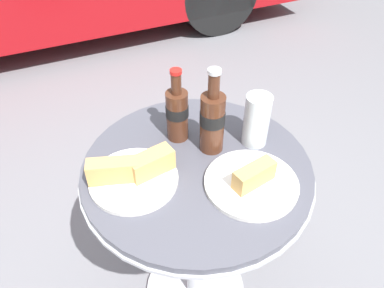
{
  "coord_description": "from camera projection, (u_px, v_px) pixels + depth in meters",
  "views": [
    {
      "loc": [
        -0.31,
        -0.64,
        1.39
      ],
      "look_at": [
        0.0,
        0.03,
        0.73
      ],
      "focal_mm": 35.0,
      "sensor_mm": 36.0,
      "label": 1
    }
  ],
  "objects": [
    {
      "name": "cola_bottle_left",
      "position": [
        178.0,
        112.0,
        1.03
      ],
      "size": [
        0.06,
        0.06,
        0.22
      ],
      "color": "#4C2819",
      "rests_on": "bistro_table"
    },
    {
      "name": "bistro_table",
      "position": [
        196.0,
        206.0,
        1.12
      ],
      "size": [
        0.63,
        0.63,
        0.68
      ],
      "color": "#B7B7BC",
      "rests_on": "ground_plane"
    },
    {
      "name": "drinking_glass",
      "position": [
        256.0,
        122.0,
        1.03
      ],
      "size": [
        0.07,
        0.07,
        0.15
      ],
      "color": "black",
      "rests_on": "bistro_table"
    },
    {
      "name": "cola_bottle_right",
      "position": [
        212.0,
        120.0,
        0.99
      ],
      "size": [
        0.07,
        0.07,
        0.25
      ],
      "color": "#4C2819",
      "rests_on": "bistro_table"
    },
    {
      "name": "lunch_plate_near",
      "position": [
        133.0,
        173.0,
        0.95
      ],
      "size": [
        0.23,
        0.23,
        0.07
      ],
      "color": "silver",
      "rests_on": "bistro_table"
    },
    {
      "name": "lunch_plate_far",
      "position": [
        252.0,
        181.0,
        0.94
      ],
      "size": [
        0.24,
        0.24,
        0.07
      ],
      "color": "silver",
      "rests_on": "bistro_table"
    }
  ]
}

